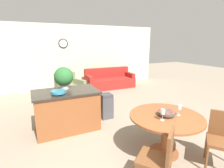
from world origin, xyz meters
TOP-DOWN VIEW (x-y plane):
  - wall_back at (-0.00, 6.24)m, footprint 8.00×0.09m
  - dining_table at (0.21, 0.74)m, footprint 1.26×1.26m
  - dining_chair_near_left at (-0.42, 0.15)m, footprint 0.59×0.59m
  - dining_chair_near_right at (0.80, 0.11)m, footprint 0.59×0.59m
  - fruit_bowl at (0.22, 0.74)m, footprint 0.29×0.29m
  - wine_glass_left at (0.03, 0.62)m, footprint 0.07×0.07m
  - wine_glass_right at (0.42, 0.66)m, footprint 0.07×0.07m
  - kitchen_island at (-1.16, 2.45)m, footprint 1.42×0.89m
  - teal_bowl at (-1.34, 2.25)m, footprint 0.31×0.31m
  - potted_plant at (-1.14, 2.65)m, footprint 0.44×0.44m
  - trash_bin at (-0.10, 2.62)m, footprint 0.30×0.31m
  - couch at (1.34, 5.48)m, footprint 2.11×0.93m
  - armchair at (-0.53, 4.95)m, footprint 1.09×1.14m

SIDE VIEW (x-z plane):
  - armchair at x=-0.53m, z-range -0.14..0.71m
  - couch at x=1.34m, z-range -0.13..0.72m
  - trash_bin at x=-0.10m, z-range 0.00..0.65m
  - kitchen_island at x=-1.16m, z-range 0.00..0.91m
  - dining_chair_near_left at x=-0.42m, z-range 0.06..0.96m
  - dining_chair_near_right at x=0.80m, z-range 0.06..0.96m
  - dining_table at x=0.21m, z-range 0.20..0.93m
  - fruit_bowl at x=0.22m, z-range 0.74..0.84m
  - wine_glass_left at x=0.03m, z-range 0.78..0.97m
  - wine_glass_right at x=0.42m, z-range 0.78..0.97m
  - teal_bowl at x=-1.34m, z-range 0.92..1.00m
  - potted_plant at x=-1.14m, z-range 0.93..1.44m
  - wall_back at x=0.00m, z-range 0.00..2.70m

